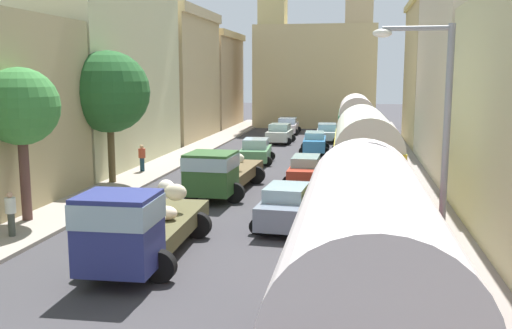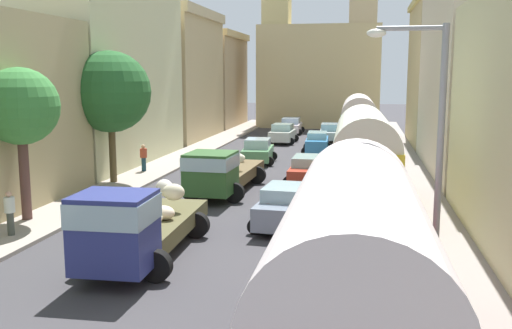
{
  "view_description": "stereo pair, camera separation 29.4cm",
  "coord_description": "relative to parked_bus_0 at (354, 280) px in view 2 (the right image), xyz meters",
  "views": [
    {
      "loc": [
        4.44,
        -5.91,
        5.7
      ],
      "look_at": [
        0.0,
        19.43,
        1.6
      ],
      "focal_mm": 40.23,
      "sensor_mm": 36.0,
      "label": 1
    },
    {
      "loc": [
        4.73,
        -5.86,
        5.7
      ],
      "look_at": [
        0.0,
        19.43,
        1.6
      ],
      "focal_mm": 40.23,
      "sensor_mm": 36.0,
      "label": 2
    }
  ],
  "objects": [
    {
      "name": "ground_plane",
      "position": [
        -4.66,
        23.73,
        -2.35
      ],
      "size": [
        154.0,
        154.0,
        0.0
      ],
      "primitive_type": "plane",
      "color": "#3A383C"
    },
    {
      "name": "building_right_3",
      "position": [
        6.07,
        38.5,
        3.35
      ],
      "size": [
        4.91,
        11.14,
        11.35
      ],
      "color": "tan",
      "rests_on": "ground"
    },
    {
      "name": "building_left_4",
      "position": [
        -15.9,
        50.76,
        2.65
      ],
      "size": [
        6.01,
        10.9,
        9.93
      ],
      "color": "tan",
      "rests_on": "ground"
    },
    {
      "name": "car_1",
      "position": [
        -6.39,
        37.28,
        -1.54
      ],
      "size": [
        2.43,
        3.81,
        1.61
      ],
      "color": "silver",
      "rests_on": "ground"
    },
    {
      "name": "roadside_tree_1",
      "position": [
        -12.56,
        10.37,
        2.08
      ],
      "size": [
        2.91,
        2.91,
        5.94
      ],
      "color": "brown",
      "rests_on": "ground"
    },
    {
      "name": "cargo_truck_0",
      "position": [
        -6.47,
        6.42,
        -1.08
      ],
      "size": [
        3.04,
        7.34,
        2.53
      ],
      "color": "navy",
      "rests_on": "ground"
    },
    {
      "name": "parked_bus_2",
      "position": [
        -0.24,
        32.49,
        -0.06
      ],
      "size": [
        3.44,
        8.23,
        4.15
      ],
      "color": "#359263",
      "rests_on": "ground"
    },
    {
      "name": "streetlamp_near",
      "position": [
        1.6,
        4.5,
        1.71
      ],
      "size": [
        1.83,
        0.28,
        6.81
      ],
      "color": "gray",
      "rests_on": "ground"
    },
    {
      "name": "car_5",
      "position": [
        -3.13,
        31.89,
        -1.57
      ],
      "size": [
        2.23,
        4.23,
        1.54
      ],
      "color": "#3A85C8",
      "rests_on": "ground"
    },
    {
      "name": "cargo_truck_1",
      "position": [
        -6.41,
        16.52,
        -1.17
      ],
      "size": [
        3.09,
        7.74,
        2.26
      ],
      "color": "#2E5829",
      "rests_on": "ground"
    },
    {
      "name": "sidewalk_left",
      "position": [
        -11.91,
        23.73,
        -2.28
      ],
      "size": [
        2.5,
        70.0,
        0.14
      ],
      "primitive_type": "cube",
      "color": "#9F9387",
      "rests_on": "ground"
    },
    {
      "name": "pedestrian_1",
      "position": [
        -11.84,
        8.24,
        -1.38
      ],
      "size": [
        0.51,
        0.51,
        1.7
      ],
      "color": "#41473F",
      "rests_on": "ground"
    },
    {
      "name": "pedestrian_0",
      "position": [
        -12.25,
        21.61,
        -1.41
      ],
      "size": [
        0.5,
        0.5,
        1.67
      ],
      "color": "#193542",
      "rests_on": "ground"
    },
    {
      "name": "roadside_tree_2",
      "position": [
        -12.56,
        18.21,
        2.41
      ],
      "size": [
        4.13,
        4.13,
        6.84
      ],
      "color": "brown",
      "rests_on": "ground"
    },
    {
      "name": "car_3",
      "position": [
        -2.7,
        11.53,
        -1.55
      ],
      "size": [
        2.39,
        4.04,
        1.58
      ],
      "color": "gray",
      "rests_on": "ground"
    },
    {
      "name": "building_right_2",
      "position": [
        5.86,
        25.31,
        3.52
      ],
      "size": [
        4.04,
        14.81,
        11.73
      ],
      "color": "beige",
      "rests_on": "ground"
    },
    {
      "name": "car_6",
      "position": [
        -2.62,
        39.3,
        -1.59
      ],
      "size": [
        2.42,
        4.28,
        1.51
      ],
      "color": "silver",
      "rests_on": "ground"
    },
    {
      "name": "parked_bus_0",
      "position": [
        0.0,
        0.0,
        0.0
      ],
      "size": [
        3.38,
        8.1,
        4.25
      ],
      "color": "red",
      "rests_on": "ground"
    },
    {
      "name": "building_left_2",
      "position": [
        -16.07,
        24.71,
        3.79
      ],
      "size": [
        6.39,
        14.32,
        12.22
      ],
      "color": "beige",
      "rests_on": "ground"
    },
    {
      "name": "sidewalk_right",
      "position": [
        2.59,
        23.73,
        -2.28
      ],
      "size": [
        2.5,
        70.0,
        0.14
      ],
      "primitive_type": "cube",
      "color": "gray",
      "rests_on": "ground"
    },
    {
      "name": "distant_church",
      "position": [
        -4.66,
        52.72,
        4.33
      ],
      "size": [
        12.69,
        6.35,
        19.91
      ],
      "color": "tan",
      "rests_on": "ground"
    },
    {
      "name": "car_4",
      "position": [
        -2.75,
        20.3,
        -1.61
      ],
      "size": [
        2.15,
        4.32,
        1.44
      ],
      "color": "#B43422",
      "rests_on": "ground"
    },
    {
      "name": "car_0",
      "position": [
        -6.49,
        26.55,
        -1.56
      ],
      "size": [
        2.46,
        3.91,
        1.58
      ],
      "color": "#538A59",
      "rests_on": "ground"
    },
    {
      "name": "building_left_3",
      "position": [
        -15.78,
        38.65,
        3.2
      ],
      "size": [
        5.74,
        11.79,
        11.03
      ],
      "color": "tan",
      "rests_on": "ground"
    },
    {
      "name": "car_2",
      "position": [
        -6.62,
        44.68,
        -1.58
      ],
      "size": [
        2.44,
        4.28,
        1.53
      ],
      "color": "white",
      "rests_on": "ground"
    },
    {
      "name": "parked_bus_1",
      "position": [
        0.14,
        14.47,
        -0.0
      ],
      "size": [
        3.46,
        8.93,
        4.23
      ],
      "color": "gold",
      "rests_on": "ground"
    }
  ]
}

